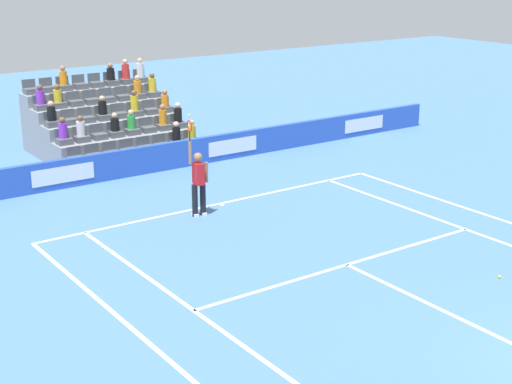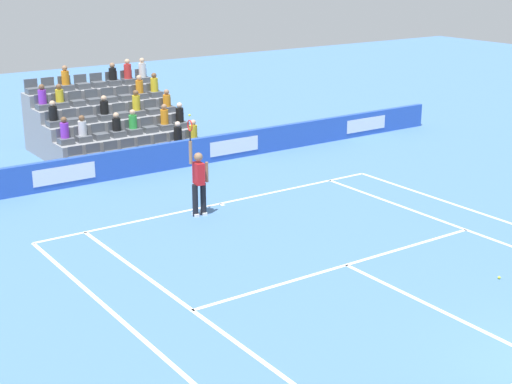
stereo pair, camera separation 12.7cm
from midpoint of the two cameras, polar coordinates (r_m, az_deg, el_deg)
line_baseline at (r=22.02m, az=-2.54°, el=-0.87°), size 10.97×0.10×0.01m
line_service at (r=17.91m, az=6.94°, el=-5.41°), size 8.23×0.10×0.01m
line_centre_service at (r=15.89m, az=14.68°, el=-8.96°), size 0.10×6.40×0.01m
line_singles_sideline_left at (r=15.34m, az=-3.66°, el=-9.39°), size 0.10×11.89×0.01m
line_singles_sideline_right at (r=20.45m, az=16.49°, el=-3.07°), size 0.10×11.89×0.01m
line_doubles_sideline_left at (r=14.76m, az=-8.29°, el=-10.69°), size 0.10×11.89×0.01m
line_centre_mark at (r=21.94m, az=-2.40°, el=-0.94°), size 0.10×0.20×0.01m
sponsor_barrier at (r=25.28m, az=-7.48°, el=2.48°), size 24.73×0.22×0.91m
tennis_player at (r=20.78m, az=-4.12°, el=0.84°), size 0.52×0.38×2.85m
stadium_stand at (r=28.32m, az=-10.84°, el=4.74°), size 4.96×4.75×3.04m
loose_tennis_ball at (r=17.89m, az=17.84°, el=-6.08°), size 0.07×0.07×0.07m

